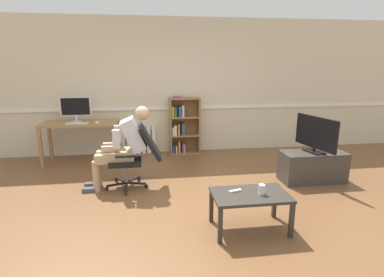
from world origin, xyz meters
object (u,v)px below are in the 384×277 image
(person_seated, at_px, (123,145))
(coffee_table, at_px, (250,198))
(tv_screen, at_px, (316,134))
(radiator, at_px, (139,140))
(tv_stand, at_px, (312,167))
(computer_mouse, at_px, (97,122))
(spare_remote, at_px, (235,191))
(office_chair, at_px, (137,153))
(keyboard, at_px, (77,123))
(drinking_glass, at_px, (262,189))
(bookshelf, at_px, (183,126))
(imac_monitor, at_px, (76,107))
(computer_desk, at_px, (81,128))

(person_seated, distance_m, coffee_table, 2.06)
(tv_screen, bearing_deg, radiator, 42.44)
(tv_stand, bearing_deg, computer_mouse, 157.81)
(radiator, xyz_separation_m, spare_remote, (1.16, -3.10, 0.15))
(radiator, distance_m, office_chair, 1.77)
(keyboard, distance_m, drinking_glass, 3.67)
(person_seated, xyz_separation_m, spare_remote, (1.32, -1.34, -0.21))
(tv_screen, xyz_separation_m, spare_remote, (-1.60, -1.18, -0.33))
(bookshelf, distance_m, radiator, 0.95)
(spare_remote, bearing_deg, computer_mouse, -160.58)
(imac_monitor, height_order, radiator, imac_monitor)
(tv_screen, height_order, drinking_glass, tv_screen)
(bookshelf, distance_m, tv_stand, 2.62)
(tv_screen, distance_m, spare_remote, 2.01)
(person_seated, relative_size, spare_remote, 8.12)
(computer_desk, bearing_deg, person_seated, -57.41)
(keyboard, relative_size, spare_remote, 2.61)
(radiator, relative_size, person_seated, 0.57)
(spare_remote, bearing_deg, person_seated, -151.79)
(bookshelf, relative_size, person_seated, 0.96)
(office_chair, height_order, drinking_glass, office_chair)
(drinking_glass, bearing_deg, computer_mouse, 128.25)
(drinking_glass, relative_size, spare_remote, 0.74)
(computer_desk, xyz_separation_m, computer_mouse, (0.33, -0.12, 0.12))
(coffee_table, bearing_deg, keyboard, 131.85)
(computer_mouse, bearing_deg, tv_screen, -22.18)
(coffee_table, bearing_deg, imac_monitor, 130.16)
(bookshelf, relative_size, spare_remote, 7.83)
(imac_monitor, height_order, spare_remote, imac_monitor)
(imac_monitor, relative_size, keyboard, 1.40)
(radiator, distance_m, person_seated, 1.81)
(person_seated, relative_size, tv_screen, 1.47)
(coffee_table, relative_size, spare_remote, 5.55)
(bookshelf, xyz_separation_m, radiator, (-0.90, 0.10, -0.28))
(computer_desk, bearing_deg, imac_monitor, 132.87)
(radiator, bearing_deg, bookshelf, -6.26)
(bookshelf, height_order, person_seated, person_seated)
(radiator, xyz_separation_m, tv_screen, (2.75, -1.92, 0.48))
(keyboard, bearing_deg, drinking_glass, -47.18)
(tv_screen, height_order, spare_remote, tv_screen)
(keyboard, relative_size, office_chair, 0.41)
(office_chair, bearing_deg, computer_mouse, -150.47)
(bookshelf, bearing_deg, computer_mouse, -165.69)
(imac_monitor, distance_m, tv_screen, 4.19)
(computer_mouse, bearing_deg, imac_monitor, 153.84)
(coffee_table, bearing_deg, tv_screen, 41.00)
(coffee_table, distance_m, drinking_glass, 0.16)
(radiator, relative_size, tv_stand, 0.71)
(coffee_table, bearing_deg, radiator, 112.35)
(radiator, height_order, drinking_glass, radiator)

